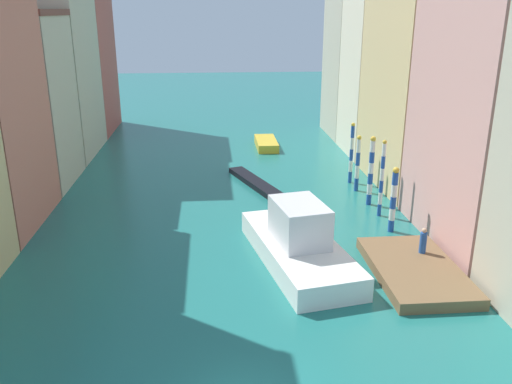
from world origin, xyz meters
The scene contains 18 objects.
ground_plane centered at (0.00, 24.50, 0.00)m, with size 154.00×154.00×0.00m, color #1E6B66.
building_left_3 centered at (-15.31, 26.04, 6.40)m, with size 7.61×7.70×12.78m.
building_left_4 centered at (-15.31, 35.10, 9.16)m, with size 7.61×10.12×18.30m.
building_left_5 centered at (-15.31, 44.88, 9.41)m, with size 7.61×9.61×18.79m.
building_right_1 centered at (15.31, 13.05, 7.79)m, with size 7.61×10.39×15.54m.
building_right_2 centered at (15.31, 23.84, 9.78)m, with size 7.61×11.19×19.53m.
building_right_3 centered at (15.31, 33.11, 7.36)m, with size 7.61×7.42×14.71m.
building_right_4 centered at (15.31, 40.85, 11.08)m, with size 7.61×8.11×22.13m.
waterfront_dock centered at (9.23, 8.77, 0.29)m, with size 4.11×7.20×0.57m.
person_on_dock centered at (10.09, 10.16, 1.21)m, with size 0.36×0.36×1.40m.
mooring_pole_0 centered at (9.83, 14.37, 2.08)m, with size 0.39×0.39×4.05m.
mooring_pole_1 centered at (9.91, 16.98, 2.57)m, with size 0.28×0.28×5.06m.
mooring_pole_2 centered at (9.83, 19.09, 2.46)m, with size 0.37×0.37×4.82m.
mooring_pole_3 centered at (9.74, 22.05, 2.15)m, with size 0.33×0.33×4.19m.
mooring_pole_4 centered at (9.77, 24.00, 2.41)m, with size 0.30×0.30×4.73m.
vaporetto_white centered at (3.59, 10.78, 1.08)m, with size 5.48×10.24×3.32m.
gondola_black centered at (2.79, 22.84, 0.21)m, with size 4.59×10.02×0.41m.
motorboat_0 centered at (4.43, 35.64, 0.39)m, with size 1.95×5.07×0.77m.
Camera 1 is at (-0.81, -14.46, 12.73)m, focal length 37.21 mm.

